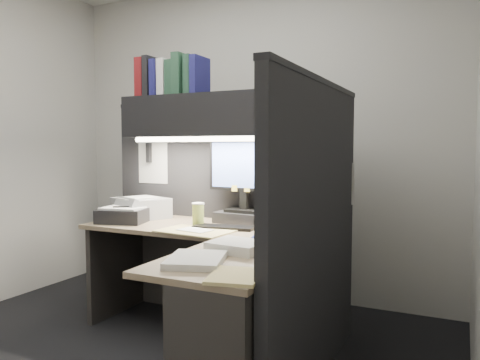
# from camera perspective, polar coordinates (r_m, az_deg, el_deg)

# --- Properties ---
(floor) EXTENTS (3.50, 3.50, 0.00)m
(floor) POSITION_cam_1_polar(r_m,az_deg,el_deg) (3.06, -11.19, -20.66)
(floor) COLOR black
(floor) RESTS_ON ground
(wall_back) EXTENTS (3.50, 0.04, 2.70)m
(wall_back) POSITION_cam_1_polar(r_m,az_deg,el_deg) (4.08, 1.34, 5.09)
(wall_back) COLOR beige
(wall_back) RESTS_ON floor
(partition_back) EXTENTS (1.90, 0.06, 1.60)m
(partition_back) POSITION_cam_1_polar(r_m,az_deg,el_deg) (3.58, -2.01, -3.57)
(partition_back) COLOR black
(partition_back) RESTS_ON floor
(partition_right) EXTENTS (0.06, 1.50, 1.60)m
(partition_right) POSITION_cam_1_polar(r_m,az_deg,el_deg) (2.54, 9.26, -6.77)
(partition_right) COLOR black
(partition_right) RESTS_ON floor
(desk) EXTENTS (1.70, 1.53, 0.73)m
(desk) POSITION_cam_1_polar(r_m,az_deg,el_deg) (2.68, -3.81, -14.06)
(desk) COLOR #7E7050
(desk) RESTS_ON floor
(overhead_shelf) EXTENTS (1.55, 0.34, 0.30)m
(overhead_shelf) POSITION_cam_1_polar(r_m,az_deg,el_deg) (3.36, -2.03, 7.89)
(overhead_shelf) COLOR black
(overhead_shelf) RESTS_ON partition_back
(task_light_tube) EXTENTS (1.32, 0.04, 0.04)m
(task_light_tube) POSITION_cam_1_polar(r_m,az_deg,el_deg) (3.23, -3.18, 5.02)
(task_light_tube) COLOR white
(task_light_tube) RESTS_ON overhead_shelf
(monitor) EXTENTS (0.56, 0.27, 0.60)m
(monitor) POSITION_cam_1_polar(r_m,az_deg,el_deg) (3.35, 0.50, -1.23)
(monitor) COLOR black
(monitor) RESTS_ON desk
(keyboard) EXTENTS (0.42, 0.19, 0.02)m
(keyboard) POSITION_cam_1_polar(r_m,az_deg,el_deg) (3.13, -1.98, -5.78)
(keyboard) COLOR black
(keyboard) RESTS_ON desk
(mousepad) EXTENTS (0.28, 0.26, 0.00)m
(mousepad) POSITION_cam_1_polar(r_m,az_deg,el_deg) (2.90, 4.14, -6.75)
(mousepad) COLOR navy
(mousepad) RESTS_ON desk
(mouse) EXTENTS (0.07, 0.10, 0.04)m
(mouse) POSITION_cam_1_polar(r_m,az_deg,el_deg) (2.90, 3.94, -6.34)
(mouse) COLOR black
(mouse) RESTS_ON mousepad
(telephone) EXTENTS (0.28, 0.28, 0.09)m
(telephone) POSITION_cam_1_polar(r_m,az_deg,el_deg) (3.12, 8.07, -5.25)
(telephone) COLOR beige
(telephone) RESTS_ON desk
(coffee_cup) EXTENTS (0.10, 0.10, 0.15)m
(coffee_cup) POSITION_cam_1_polar(r_m,az_deg,el_deg) (3.24, -5.13, -4.29)
(coffee_cup) COLOR #CBC051
(coffee_cup) RESTS_ON desk
(printer) EXTENTS (0.48, 0.45, 0.15)m
(printer) POSITION_cam_1_polar(r_m,az_deg,el_deg) (3.69, -11.97, -3.33)
(printer) COLOR #96989B
(printer) RESTS_ON desk
(notebook_stack) EXTENTS (0.39, 0.35, 0.10)m
(notebook_stack) POSITION_cam_1_polar(r_m,az_deg,el_deg) (3.50, -14.00, -4.21)
(notebook_stack) COLOR black
(notebook_stack) RESTS_ON desk
(open_folder) EXTENTS (0.50, 0.35, 0.01)m
(open_folder) POSITION_cam_1_polar(r_m,az_deg,el_deg) (3.04, -5.49, -6.20)
(open_folder) COLOR #DCCA7C
(open_folder) RESTS_ON desk
(paper_stack_a) EXTENTS (0.30, 0.26, 0.05)m
(paper_stack_a) POSITION_cam_1_polar(r_m,az_deg,el_deg) (2.46, -0.27, -8.08)
(paper_stack_a) COLOR white
(paper_stack_a) RESTS_ON desk
(paper_stack_b) EXTENTS (0.34, 0.38, 0.03)m
(paper_stack_b) POSITION_cam_1_polar(r_m,az_deg,el_deg) (2.23, -5.39, -9.67)
(paper_stack_b) COLOR white
(paper_stack_b) RESTS_ON desk
(manila_stack) EXTENTS (0.26, 0.30, 0.01)m
(manila_stack) POSITION_cam_1_polar(r_m,az_deg,el_deg) (1.98, -0.61, -11.64)
(manila_stack) COLOR #DCCA7C
(manila_stack) RESTS_ON desk
(binder_row) EXTENTS (0.54, 0.25, 0.30)m
(binder_row) POSITION_cam_1_polar(r_m,az_deg,el_deg) (3.61, -8.33, 12.24)
(binder_row) COLOR maroon
(binder_row) RESTS_ON overhead_shelf
(pinned_papers) EXTENTS (1.76, 1.31, 0.51)m
(pinned_papers) POSITION_cam_1_polar(r_m,az_deg,el_deg) (3.06, 1.27, -0.09)
(pinned_papers) COLOR white
(pinned_papers) RESTS_ON partition_back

